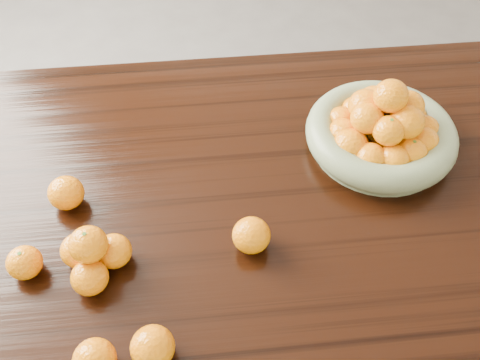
{
  "coord_description": "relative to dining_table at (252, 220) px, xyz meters",
  "views": [
    {
      "loc": [
        -0.1,
        -0.72,
        1.65
      ],
      "look_at": [
        -0.03,
        -0.02,
        0.83
      ],
      "focal_mm": 40.0,
      "sensor_mm": 36.0,
      "label": 1
    }
  ],
  "objects": [
    {
      "name": "ground",
      "position": [
        0.0,
        0.0,
        -0.66
      ],
      "size": [
        5.0,
        5.0,
        0.0
      ],
      "primitive_type": "plane",
      "color": "#565351",
      "rests_on": "ground"
    },
    {
      "name": "dining_table",
      "position": [
        0.0,
        0.0,
        0.0
      ],
      "size": [
        2.0,
        1.0,
        0.75
      ],
      "color": "black",
      "rests_on": "ground"
    },
    {
      "name": "fruit_bowl",
      "position": [
        0.31,
        0.12,
        0.14
      ],
      "size": [
        0.35,
        0.35,
        0.18
      ],
      "rotation": [
        0.0,
        0.0,
        -0.22
      ],
      "color": "gray",
      "rests_on": "dining_table"
    },
    {
      "name": "orange_pyramid",
      "position": [
        -0.32,
        -0.15,
        0.14
      ],
      "size": [
        0.14,
        0.13,
        0.12
      ],
      "rotation": [
        0.0,
        0.0,
        -0.13
      ],
      "color": "orange",
      "rests_on": "dining_table"
    },
    {
      "name": "loose_orange_0",
      "position": [
        -0.45,
        -0.14,
        0.12
      ],
      "size": [
        0.07,
        0.07,
        0.06
      ],
      "primitive_type": "ellipsoid",
      "color": "orange",
      "rests_on": "dining_table"
    },
    {
      "name": "loose_orange_1",
      "position": [
        -0.31,
        -0.35,
        0.12
      ],
      "size": [
        0.07,
        0.07,
        0.07
      ],
      "primitive_type": "ellipsoid",
      "color": "orange",
      "rests_on": "dining_table"
    },
    {
      "name": "loose_orange_2",
      "position": [
        -0.02,
        -0.13,
        0.13
      ],
      "size": [
        0.08,
        0.08,
        0.07
      ],
      "primitive_type": "ellipsoid",
      "color": "orange",
      "rests_on": "dining_table"
    },
    {
      "name": "loose_orange_3",
      "position": [
        -0.39,
        0.02,
        0.12
      ],
      "size": [
        0.08,
        0.08,
        0.07
      ],
      "primitive_type": "ellipsoid",
      "color": "orange",
      "rests_on": "dining_table"
    },
    {
      "name": "loose_orange_4",
      "position": [
        -0.21,
        -0.34,
        0.12
      ],
      "size": [
        0.08,
        0.08,
        0.07
      ],
      "primitive_type": "ellipsoid",
      "color": "orange",
      "rests_on": "dining_table"
    }
  ]
}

